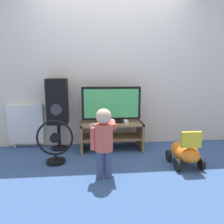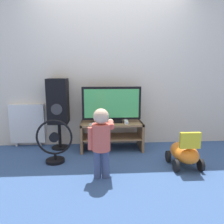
{
  "view_description": "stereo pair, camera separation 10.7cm",
  "coord_description": "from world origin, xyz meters",
  "px_view_note": "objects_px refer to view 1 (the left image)",
  "views": [
    {
      "loc": [
        -0.32,
        -3.11,
        1.22
      ],
      "look_at": [
        0.0,
        0.13,
        0.62
      ],
      "focal_mm": 35.0,
      "sensor_mm": 36.0,
      "label": 1
    },
    {
      "loc": [
        -0.21,
        -3.12,
        1.22
      ],
      "look_at": [
        0.0,
        0.13,
        0.62
      ],
      "focal_mm": 35.0,
      "sensor_mm": 36.0,
      "label": 2
    }
  ],
  "objects_px": {
    "game_console": "(126,121)",
    "remote_primary": "(92,124)",
    "speaker_tower": "(58,103)",
    "child": "(104,138)",
    "television": "(111,105)",
    "radiator": "(26,124)",
    "ride_on_toy": "(185,152)",
    "floor_fan": "(55,144)"
  },
  "relations": [
    {
      "from": "television",
      "to": "remote_primary",
      "type": "relative_size",
      "value": 6.99
    },
    {
      "from": "speaker_tower",
      "to": "remote_primary",
      "type": "bearing_deg",
      "value": -24.29
    },
    {
      "from": "game_console",
      "to": "speaker_tower",
      "type": "distance_m",
      "value": 1.1
    },
    {
      "from": "child",
      "to": "radiator",
      "type": "bearing_deg",
      "value": 135.28
    },
    {
      "from": "game_console",
      "to": "remote_primary",
      "type": "height_order",
      "value": "game_console"
    },
    {
      "from": "child",
      "to": "floor_fan",
      "type": "height_order",
      "value": "child"
    },
    {
      "from": "television",
      "to": "floor_fan",
      "type": "bearing_deg",
      "value": -148.49
    },
    {
      "from": "remote_primary",
      "to": "radiator",
      "type": "relative_size",
      "value": 0.19
    },
    {
      "from": "game_console",
      "to": "radiator",
      "type": "xyz_separation_m",
      "value": [
        -1.59,
        0.3,
        -0.08
      ]
    },
    {
      "from": "floor_fan",
      "to": "speaker_tower",
      "type": "bearing_deg",
      "value": 92.76
    },
    {
      "from": "remote_primary",
      "to": "speaker_tower",
      "type": "bearing_deg",
      "value": 155.71
    },
    {
      "from": "child",
      "to": "speaker_tower",
      "type": "distance_m",
      "value": 1.26
    },
    {
      "from": "remote_primary",
      "to": "speaker_tower",
      "type": "height_order",
      "value": "speaker_tower"
    },
    {
      "from": "game_console",
      "to": "ride_on_toy",
      "type": "xyz_separation_m",
      "value": [
        0.68,
        -0.66,
        -0.27
      ]
    },
    {
      "from": "television",
      "to": "child",
      "type": "bearing_deg",
      "value": -100.39
    },
    {
      "from": "television",
      "to": "child",
      "type": "distance_m",
      "value": 1.01
    },
    {
      "from": "child",
      "to": "floor_fan",
      "type": "distance_m",
      "value": 0.82
    },
    {
      "from": "child",
      "to": "game_console",
      "type": "bearing_deg",
      "value": 65.83
    },
    {
      "from": "remote_primary",
      "to": "child",
      "type": "bearing_deg",
      "value": -81.12
    },
    {
      "from": "speaker_tower",
      "to": "child",
      "type": "bearing_deg",
      "value": -57.8
    },
    {
      "from": "game_console",
      "to": "speaker_tower",
      "type": "xyz_separation_m",
      "value": [
        -1.05,
        0.16,
        0.28
      ]
    },
    {
      "from": "remote_primary",
      "to": "ride_on_toy",
      "type": "height_order",
      "value": "ride_on_toy"
    },
    {
      "from": "game_console",
      "to": "floor_fan",
      "type": "xyz_separation_m",
      "value": [
        -1.02,
        -0.4,
        -0.2
      ]
    },
    {
      "from": "ride_on_toy",
      "to": "radiator",
      "type": "relative_size",
      "value": 0.8
    },
    {
      "from": "television",
      "to": "game_console",
      "type": "relative_size",
      "value": 4.56
    },
    {
      "from": "ride_on_toy",
      "to": "radiator",
      "type": "xyz_separation_m",
      "value": [
        -2.27,
        0.96,
        0.19
      ]
    },
    {
      "from": "game_console",
      "to": "remote_primary",
      "type": "distance_m",
      "value": 0.53
    },
    {
      "from": "television",
      "to": "game_console",
      "type": "bearing_deg",
      "value": -22.39
    },
    {
      "from": "television",
      "to": "game_console",
      "type": "distance_m",
      "value": 0.34
    },
    {
      "from": "television",
      "to": "floor_fan",
      "type": "distance_m",
      "value": 1.04
    },
    {
      "from": "floor_fan",
      "to": "radiator",
      "type": "height_order",
      "value": "radiator"
    },
    {
      "from": "ride_on_toy",
      "to": "floor_fan",
      "type": "bearing_deg",
      "value": 171.6
    },
    {
      "from": "child",
      "to": "ride_on_toy",
      "type": "bearing_deg",
      "value": 11.74
    },
    {
      "from": "speaker_tower",
      "to": "floor_fan",
      "type": "xyz_separation_m",
      "value": [
        0.03,
        -0.56,
        -0.48
      ]
    },
    {
      "from": "child",
      "to": "ride_on_toy",
      "type": "height_order",
      "value": "child"
    },
    {
      "from": "floor_fan",
      "to": "game_console",
      "type": "bearing_deg",
      "value": 21.58
    },
    {
      "from": "game_console",
      "to": "radiator",
      "type": "bearing_deg",
      "value": 169.17
    },
    {
      "from": "television",
      "to": "radiator",
      "type": "xyz_separation_m",
      "value": [
        -1.37,
        0.21,
        -0.33
      ]
    },
    {
      "from": "child",
      "to": "ride_on_toy",
      "type": "xyz_separation_m",
      "value": [
        1.08,
        0.22,
        -0.29
      ]
    },
    {
      "from": "floor_fan",
      "to": "ride_on_toy",
      "type": "distance_m",
      "value": 1.73
    },
    {
      "from": "television",
      "to": "speaker_tower",
      "type": "bearing_deg",
      "value": 175.15
    },
    {
      "from": "game_console",
      "to": "floor_fan",
      "type": "height_order",
      "value": "floor_fan"
    }
  ]
}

